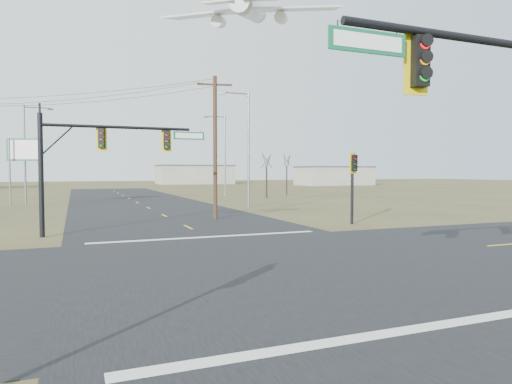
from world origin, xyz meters
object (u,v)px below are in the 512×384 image
mast_arm_far (105,148)px  utility_pole_near (215,146)px  bare_tree_d (287,160)px  pedestal_signal_ne (353,172)px  streetlight_a (246,143)px  bare_tree_c (267,160)px  streetlight_b (223,151)px  streetlight_c (27,149)px  highway_sign (25,159)px

mast_arm_far → utility_pole_near: utility_pole_near is taller
bare_tree_d → utility_pole_near: bearing=-123.8°
pedestal_signal_ne → streetlight_a: 16.51m
bare_tree_c → pedestal_signal_ne: bearing=-102.4°
utility_pole_near → streetlight_b: bearing=71.2°
pedestal_signal_ne → bare_tree_c: size_ratio=0.75×
pedestal_signal_ne → streetlight_c: (-21.15, 27.83, 2.40)m
pedestal_signal_ne → utility_pole_near: bearing=126.5°
bare_tree_d → streetlight_a: bearing=-124.9°
highway_sign → streetlight_a: 22.06m
mast_arm_far → pedestal_signal_ne: bearing=12.9°
streetlight_a → pedestal_signal_ne: bearing=-63.4°
streetlight_a → streetlight_c: (-19.86, 11.62, -0.43)m
bare_tree_d → streetlight_b: bearing=-174.2°
pedestal_signal_ne → streetlight_a: size_ratio=0.42×
utility_pole_near → mast_arm_far: bearing=-146.1°
utility_pole_near → streetlight_b: streetlight_b is taller
streetlight_c → streetlight_b: bearing=-6.6°
bare_tree_c → bare_tree_d: bare_tree_d is taller
utility_pole_near → bare_tree_c: size_ratio=1.64×
streetlight_c → bare_tree_d: bearing=-10.0°
streetlight_b → streetlight_a: bearing=-95.9°
utility_pole_near → streetlight_a: streetlight_a is taller
mast_arm_far → streetlight_b: 38.28m
streetlight_c → bare_tree_d: streetlight_c is taller
pedestal_signal_ne → highway_sign: 33.27m
streetlight_c → bare_tree_c: streetlight_c is taller
pedestal_signal_ne → streetlight_c: 35.04m
streetlight_a → streetlight_c: 23.01m
mast_arm_far → utility_pole_near: size_ratio=0.87×
mast_arm_far → streetlight_a: bearing=64.6°
utility_pole_near → streetlight_a: bearing=58.5°
pedestal_signal_ne → mast_arm_far: bearing=163.0°
mast_arm_far → streetlight_a: streetlight_a is taller
streetlight_c → highway_sign: bearing=-114.9°
utility_pole_near → bare_tree_d: 35.86m
streetlight_b → streetlight_c: size_ratio=1.08×
bare_tree_c → mast_arm_far: bearing=-127.4°
pedestal_signal_ne → bare_tree_c: bare_tree_c is taller
highway_sign → pedestal_signal_ne: bearing=-28.6°
utility_pole_near → streetlight_c: size_ratio=0.99×
highway_sign → mast_arm_far: bearing=-54.2°
mast_arm_far → streetlight_b: size_ratio=0.80×
streetlight_a → highway_sign: bearing=176.7°
utility_pole_near → streetlight_a: (6.06, 9.88, 0.95)m
utility_pole_near → highway_sign: 23.74m
mast_arm_far → bare_tree_c: size_ratio=1.42×
mast_arm_far → streetlight_c: (-6.04, 26.72, 1.10)m
highway_sign → bare_tree_d: bearing=39.1°
pedestal_signal_ne → bare_tree_c: (6.41, 29.23, 1.49)m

